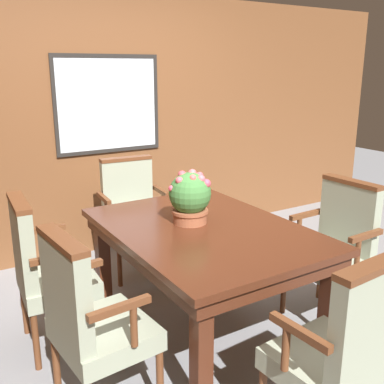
% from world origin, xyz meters
% --- Properties ---
extents(ground_plane, '(14.00, 14.00, 0.00)m').
position_xyz_m(ground_plane, '(0.00, 0.00, 0.00)').
color(ground_plane, gray).
extents(wall_back, '(7.20, 0.08, 2.45)m').
position_xyz_m(wall_back, '(-0.00, 1.85, 1.23)').
color(wall_back, brown).
rests_on(wall_back, ground_plane).
extents(dining_table, '(1.13, 1.57, 0.76)m').
position_xyz_m(dining_table, '(-0.06, 0.07, 0.66)').
color(dining_table, '#4C2314').
rests_on(dining_table, ground_plane).
extents(chair_left_far, '(0.49, 0.57, 1.01)m').
position_xyz_m(chair_left_far, '(-1.01, 0.44, 0.55)').
color(chair_left_far, brown).
rests_on(chair_left_far, ground_plane).
extents(chair_head_far, '(0.57, 0.50, 1.01)m').
position_xyz_m(chair_head_far, '(-0.06, 1.23, 0.55)').
color(chair_head_far, brown).
rests_on(chair_head_far, ground_plane).
extents(chair_right_near, '(0.47, 0.56, 1.01)m').
position_xyz_m(chair_right_near, '(0.85, -0.26, 0.55)').
color(chair_right_near, brown).
rests_on(chair_right_near, ground_plane).
extents(chair_left_near, '(0.50, 0.58, 1.01)m').
position_xyz_m(chair_left_near, '(-0.97, -0.27, 0.55)').
color(chair_left_near, brown).
rests_on(chair_left_near, ground_plane).
extents(chair_head_near, '(0.57, 0.49, 1.01)m').
position_xyz_m(chair_head_near, '(-0.08, -1.12, 0.55)').
color(chair_head_near, brown).
rests_on(chair_head_near, ground_plane).
extents(potted_plant, '(0.28, 0.28, 0.36)m').
position_xyz_m(potted_plant, '(-0.09, 0.18, 0.94)').
color(potted_plant, '#9E5638').
rests_on(potted_plant, dining_table).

